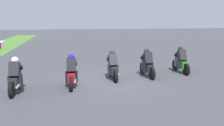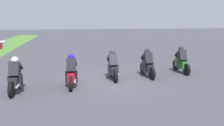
{
  "view_description": "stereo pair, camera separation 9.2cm",
  "coord_description": "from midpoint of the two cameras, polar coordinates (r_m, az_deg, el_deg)",
  "views": [
    {
      "loc": [
        -11.84,
        2.14,
        3.07
      ],
      "look_at": [
        -0.1,
        -0.04,
        0.9
      ],
      "focal_mm": 39.38,
      "sensor_mm": 36.0,
      "label": 1
    },
    {
      "loc": [
        -11.86,
        2.05,
        3.07
      ],
      "look_at": [
        -0.1,
        -0.04,
        0.9
      ],
      "focal_mm": 39.38,
      "sensor_mm": 36.0,
      "label": 2
    }
  ],
  "objects": [
    {
      "name": "rider_lane_d",
      "position": [
        11.26,
        -9.14,
        -2.39
      ],
      "size": [
        2.04,
        0.55,
        1.51
      ],
      "rotation": [
        0.0,
        0.0,
        -0.07
      ],
      "color": "black",
      "rests_on": "ground_plane"
    },
    {
      "name": "ground_plane",
      "position": [
        12.42,
        -0.04,
        -4.02
      ],
      "size": [
        120.0,
        120.0,
        0.0
      ],
      "primitive_type": "plane",
      "color": "#404147"
    },
    {
      "name": "rider_lane_b",
      "position": [
        13.18,
        8.43,
        -0.52
      ],
      "size": [
        2.04,
        0.55,
        1.51
      ],
      "rotation": [
        0.0,
        0.0,
        0.03
      ],
      "color": "black",
      "rests_on": "ground_plane"
    },
    {
      "name": "rider_lane_c",
      "position": [
        12.53,
        0.37,
        -0.96
      ],
      "size": [
        2.04,
        0.54,
        1.51
      ],
      "rotation": [
        0.0,
        0.0,
        0.01
      ],
      "color": "black",
      "rests_on": "ground_plane"
    },
    {
      "name": "rider_lane_e",
      "position": [
        11.02,
        -21.28,
        -3.25
      ],
      "size": [
        2.04,
        0.55,
        1.51
      ],
      "rotation": [
        0.0,
        0.0,
        -0.04
      ],
      "color": "black",
      "rests_on": "ground_plane"
    },
    {
      "name": "rider_lane_a",
      "position": [
        14.57,
        15.96,
        0.23
      ],
      "size": [
        2.04,
        0.54,
        1.51
      ],
      "rotation": [
        0.0,
        0.0,
        -0.01
      ],
      "color": "black",
      "rests_on": "ground_plane"
    }
  ]
}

